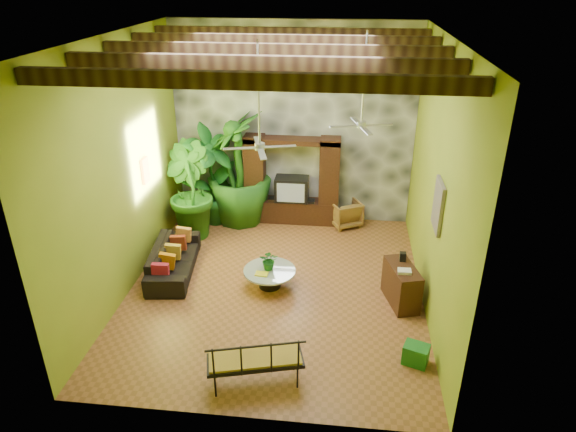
# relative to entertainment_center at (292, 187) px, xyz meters

# --- Properties ---
(ground) EXTENTS (7.00, 7.00, 0.00)m
(ground) POSITION_rel_entertainment_center_xyz_m (0.00, -3.14, -0.97)
(ground) COLOR brown
(ground) RESTS_ON ground
(ceiling) EXTENTS (6.00, 7.00, 0.02)m
(ceiling) POSITION_rel_entertainment_center_xyz_m (0.00, -3.14, 4.03)
(ceiling) COLOR silver
(ceiling) RESTS_ON back_wall
(back_wall) EXTENTS (6.00, 0.02, 5.00)m
(back_wall) POSITION_rel_entertainment_center_xyz_m (0.00, 0.36, 1.53)
(back_wall) COLOR olive
(back_wall) RESTS_ON ground
(left_wall) EXTENTS (0.02, 7.00, 5.00)m
(left_wall) POSITION_rel_entertainment_center_xyz_m (-3.00, -3.14, 1.53)
(left_wall) COLOR olive
(left_wall) RESTS_ON ground
(right_wall) EXTENTS (0.02, 7.00, 5.00)m
(right_wall) POSITION_rel_entertainment_center_xyz_m (3.00, -3.14, 1.53)
(right_wall) COLOR olive
(right_wall) RESTS_ON ground
(stone_accent_wall) EXTENTS (5.98, 0.10, 4.98)m
(stone_accent_wall) POSITION_rel_entertainment_center_xyz_m (0.00, 0.30, 1.53)
(stone_accent_wall) COLOR #3B3F43
(stone_accent_wall) RESTS_ON ground
(ceiling_beams) EXTENTS (5.95, 5.36, 0.22)m
(ceiling_beams) POSITION_rel_entertainment_center_xyz_m (0.00, -3.14, 3.81)
(ceiling_beams) COLOR #362511
(ceiling_beams) RESTS_ON ceiling
(entertainment_center) EXTENTS (2.40, 0.55, 2.30)m
(entertainment_center) POSITION_rel_entertainment_center_xyz_m (0.00, 0.00, 0.00)
(entertainment_center) COLOR black
(entertainment_center) RESTS_ON ground
(ceiling_fan_front) EXTENTS (1.28, 1.28, 1.86)m
(ceiling_fan_front) POSITION_rel_entertainment_center_xyz_m (-0.20, -3.54, 2.44)
(ceiling_fan_front) COLOR #ABABB0
(ceiling_fan_front) RESTS_ON ceiling
(ceiling_fan_back) EXTENTS (1.28, 1.28, 1.86)m
(ceiling_fan_back) POSITION_rel_entertainment_center_xyz_m (1.60, -1.94, 2.44)
(ceiling_fan_back) COLOR #ABABB0
(ceiling_fan_back) RESTS_ON ceiling
(wall_art_mask) EXTENTS (0.06, 0.32, 0.55)m
(wall_art_mask) POSITION_rel_entertainment_center_xyz_m (-2.96, -2.14, 1.13)
(wall_art_mask) COLOR gold
(wall_art_mask) RESTS_ON left_wall
(wall_art_painting) EXTENTS (0.06, 0.70, 0.90)m
(wall_art_painting) POSITION_rel_entertainment_center_xyz_m (2.96, -3.74, 1.33)
(wall_art_painting) COLOR #2A5E9A
(wall_art_painting) RESTS_ON right_wall
(sofa) EXTENTS (1.10, 2.27, 0.64)m
(sofa) POSITION_rel_entertainment_center_xyz_m (-2.30, -2.79, -0.65)
(sofa) COLOR black
(sofa) RESTS_ON ground
(wicker_armchair) EXTENTS (0.98, 0.98, 0.67)m
(wicker_armchair) POSITION_rel_entertainment_center_xyz_m (1.39, -0.08, -0.63)
(wicker_armchair) COLOR olive
(wicker_armchair) RESTS_ON ground
(tall_plant_a) EXTENTS (1.61, 1.65, 2.61)m
(tall_plant_a) POSITION_rel_entertainment_center_xyz_m (-1.99, -0.34, 0.34)
(tall_plant_a) COLOR #1A641F
(tall_plant_a) RESTS_ON ground
(tall_plant_b) EXTENTS (1.66, 1.64, 2.35)m
(tall_plant_b) POSITION_rel_entertainment_center_xyz_m (-2.41, -1.03, 0.21)
(tall_plant_b) COLOR #215F19
(tall_plant_b) RESTS_ON ground
(tall_plant_c) EXTENTS (1.92, 1.92, 2.94)m
(tall_plant_c) POSITION_rel_entertainment_center_xyz_m (-1.35, -0.10, 0.50)
(tall_plant_c) COLOR #225D18
(tall_plant_c) RESTS_ON ground
(coffee_table) EXTENTS (1.09, 1.09, 0.40)m
(coffee_table) POSITION_rel_entertainment_center_xyz_m (-0.13, -3.13, -0.71)
(coffee_table) COLOR black
(coffee_table) RESTS_ON ground
(centerpiece_plant) EXTENTS (0.40, 0.35, 0.43)m
(centerpiece_plant) POSITION_rel_entertainment_center_xyz_m (-0.14, -3.09, -0.35)
(centerpiece_plant) COLOR #17581B
(centerpiece_plant) RESTS_ON coffee_table
(yellow_tray) EXTENTS (0.27, 0.20, 0.03)m
(yellow_tray) POSITION_rel_entertainment_center_xyz_m (-0.27, -3.32, -0.55)
(yellow_tray) COLOR yellow
(yellow_tray) RESTS_ON coffee_table
(iron_bench) EXTENTS (1.60, 0.93, 0.57)m
(iron_bench) POSITION_rel_entertainment_center_xyz_m (0.05, -5.99, -0.43)
(iron_bench) COLOR black
(iron_bench) RESTS_ON ground
(side_console) EXTENTS (0.72, 1.10, 0.81)m
(side_console) POSITION_rel_entertainment_center_xyz_m (2.54, -3.40, -0.56)
(side_console) COLOR #332010
(side_console) RESTS_ON ground
(green_bin) EXTENTS (0.49, 0.43, 0.36)m
(green_bin) POSITION_rel_entertainment_center_xyz_m (2.65, -5.15, -0.79)
(green_bin) COLOR #207A3D
(green_bin) RESTS_ON ground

